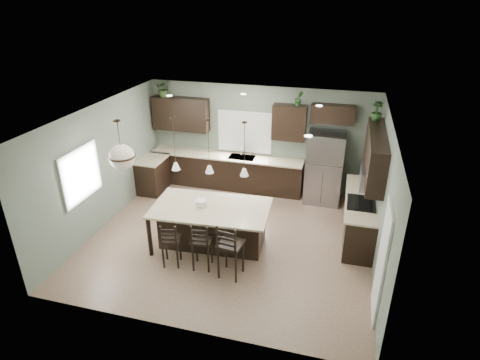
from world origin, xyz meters
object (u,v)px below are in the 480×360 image
(refrigerator, at_px, (324,168))
(kitchen_island, at_px, (212,226))
(bar_stool_right, at_px, (231,250))
(bar_stool_left, at_px, (171,243))
(bar_stool_center, at_px, (202,245))
(serving_dish, at_px, (201,203))
(plant_back_left, at_px, (164,88))

(refrigerator, bearing_deg, kitchen_island, -128.32)
(bar_stool_right, bearing_deg, bar_stool_left, -174.08)
(bar_stool_center, bearing_deg, refrigerator, 52.64)
(serving_dish, bearing_deg, bar_stool_left, -112.49)
(bar_stool_left, xyz_separation_m, bar_stool_right, (1.23, -0.03, 0.10))
(kitchen_island, relative_size, plant_back_left, 5.33)
(refrigerator, relative_size, plant_back_left, 4.09)
(bar_stool_right, xyz_separation_m, plant_back_left, (-2.94, 3.78, 2.04))
(bar_stool_center, bearing_deg, bar_stool_left, 179.55)
(refrigerator, xyz_separation_m, plant_back_left, (-4.36, 0.24, 1.70))
(kitchen_island, xyz_separation_m, serving_dish, (-0.20, -0.01, 0.53))
(serving_dish, distance_m, bar_stool_left, 1.04)
(bar_stool_right, bearing_deg, plant_back_left, 135.06)
(kitchen_island, bearing_deg, bar_stool_center, -88.04)
(kitchen_island, bearing_deg, plant_back_left, 124.33)
(refrigerator, xyz_separation_m, bar_stool_left, (-2.65, -3.51, -0.44))
(bar_stool_left, bearing_deg, kitchen_island, 44.88)
(plant_back_left, bearing_deg, refrigerator, -3.20)
(serving_dish, height_order, plant_back_left, plant_back_left)
(bar_stool_left, relative_size, bar_stool_right, 0.83)
(bar_stool_center, bearing_deg, kitchen_island, 88.61)
(bar_stool_center, bearing_deg, serving_dish, 102.83)
(kitchen_island, distance_m, bar_stool_left, 1.01)
(serving_dish, bearing_deg, bar_stool_center, -70.35)
(refrigerator, xyz_separation_m, bar_stool_center, (-2.03, -3.44, -0.41))
(bar_stool_center, distance_m, bar_stool_right, 0.62)
(serving_dish, xyz_separation_m, bar_stool_left, (-0.35, -0.84, -0.51))
(kitchen_island, bearing_deg, serving_dish, 180.00)
(refrigerator, height_order, serving_dish, refrigerator)
(bar_stool_left, bearing_deg, serving_dish, 55.16)
(bar_stool_center, relative_size, plant_back_left, 2.29)
(serving_dish, xyz_separation_m, bar_stool_center, (0.27, -0.77, -0.48))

